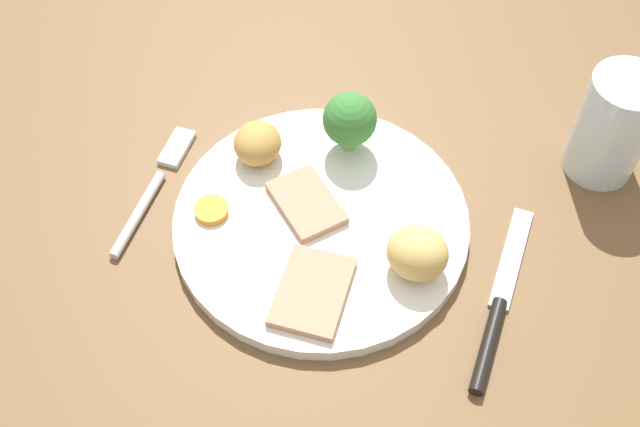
# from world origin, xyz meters

# --- Properties ---
(dining_table) EXTENTS (1.20, 0.84, 0.04)m
(dining_table) POSITION_xyz_m (0.00, 0.00, 0.02)
(dining_table) COLOR brown
(dining_table) RESTS_ON ground
(dinner_plate) EXTENTS (0.26, 0.26, 0.01)m
(dinner_plate) POSITION_xyz_m (-0.02, -0.00, 0.04)
(dinner_plate) COLOR white
(dinner_plate) RESTS_ON dining_table
(meat_slice_main) EXTENTS (0.08, 0.08, 0.01)m
(meat_slice_main) POSITION_xyz_m (-0.03, 0.01, 0.05)
(meat_slice_main) COLOR tan
(meat_slice_main) RESTS_ON dinner_plate
(meat_slice_under) EXTENTS (0.06, 0.08, 0.01)m
(meat_slice_under) POSITION_xyz_m (-0.00, -0.07, 0.05)
(meat_slice_under) COLOR tan
(meat_slice_under) RESTS_ON dinner_plate
(roast_potato_left) EXTENTS (0.05, 0.05, 0.04)m
(roast_potato_left) POSITION_xyz_m (-0.10, 0.05, 0.07)
(roast_potato_left) COLOR #BC8C42
(roast_potato_left) RESTS_ON dinner_plate
(roast_potato_right) EXTENTS (0.06, 0.05, 0.04)m
(roast_potato_right) POSITION_xyz_m (0.07, -0.02, 0.07)
(roast_potato_right) COLOR #D8B260
(roast_potato_right) RESTS_ON dinner_plate
(carrot_coin_front) EXTENTS (0.03, 0.03, 0.01)m
(carrot_coin_front) POSITION_xyz_m (-0.11, -0.03, 0.05)
(carrot_coin_front) COLOR orange
(carrot_coin_front) RESTS_ON dinner_plate
(broccoli_floret) EXTENTS (0.05, 0.05, 0.06)m
(broccoli_floret) POSITION_xyz_m (-0.02, 0.09, 0.09)
(broccoli_floret) COLOR #8CB766
(broccoli_floret) RESTS_ON dinner_plate
(fork) EXTENTS (0.02, 0.15, 0.01)m
(fork) POSITION_xyz_m (-0.18, -0.01, 0.04)
(fork) COLOR silver
(fork) RESTS_ON dining_table
(knife) EXTENTS (0.02, 0.19, 0.01)m
(knife) POSITION_xyz_m (0.15, -0.04, 0.04)
(knife) COLOR black
(knife) RESTS_ON dining_table
(water_glass) EXTENTS (0.07, 0.07, 0.11)m
(water_glass) POSITION_xyz_m (0.20, 0.15, 0.09)
(water_glass) COLOR silver
(water_glass) RESTS_ON dining_table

